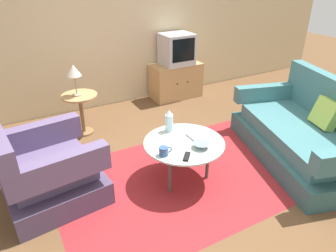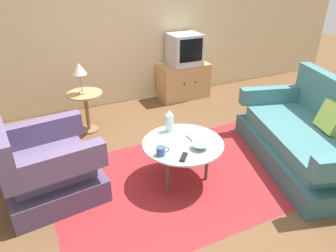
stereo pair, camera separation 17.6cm
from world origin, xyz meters
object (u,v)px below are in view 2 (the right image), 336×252
Objects in this scene: television at (185,49)px; tv_remote_silver at (191,138)px; coffee_table at (183,146)px; tv_remote_dark at (184,157)px; vase at (169,121)px; tv_stand at (183,81)px; table_lamp at (79,70)px; side_table at (86,104)px; mug at (161,151)px; armchair at (46,169)px; couch at (310,140)px; bowl at (200,146)px.

television is 3.06× the size of tv_remote_silver.
tv_remote_dark reaches higher than coffee_table.
television is 2.14m from vase.
table_lamp reaches higher than tv_stand.
television reaches higher than tv_remote_silver.
table_lamp is at bearing -158.60° from side_table.
mug is at bearing -158.29° from coffee_table.
table_lamp is at bearing 145.49° from armchair.
tv_remote_silver is at bearing 0.62° from tv_remote_dark.
vase is (1.30, -0.08, 0.28)m from armchair.
coffee_table is at bearing 21.71° from mug.
tv_stand is at bearing -25.74° from tv_remote_silver.
television is 3.78× the size of mug.
coffee_table is 1.70m from side_table.
couch reaches higher than vase.
table_lamp is 1.64× the size of vase.
mug is (-0.30, -0.12, 0.08)m from coffee_table.
coffee_table is 5.05× the size of tv_remote_silver.
armchair is 7.28× the size of mug.
table_lamp is 2.90× the size of tv_remote_dark.
tv_remote_silver is (0.41, 0.15, -0.03)m from mug.
tv_remote_silver is (0.80, -1.52, -0.41)m from table_lamp.
television is (1.78, 0.52, 0.44)m from side_table.
mug is (-1.42, -2.22, 0.22)m from tv_stand.
side_table is at bearing 102.20° from mug.
vase is at bearing 80.05° from armchair.
tv_stand is 6.36× the size of mug.
armchair is at bearing -144.54° from tv_stand.
bowl is (1.42, -0.54, 0.19)m from armchair.
side_table is 2.24× the size of vase.
table_lamp reaches higher than mug.
table_lamp reaches higher than vase.
television is at bearing -90.00° from tv_stand.
couch is 2.34× the size of tv_stand.
tv_stand is 1.68× the size of television.
television is 1.22× the size of table_lamp.
vase is (0.67, -1.27, -0.30)m from table_lamp.
television is 2.01× the size of vase.
table_lamp is (-1.81, -0.53, 0.04)m from television.
coffee_table is at bearing -118.06° from tv_stand.
coffee_table is at bearing -85.55° from vase.
armchair is 1.33m from vase.
table_lamp is (-0.69, 1.55, 0.46)m from coffee_table.
television reaches higher than side_table.
bowl reaches higher than tv_remote_dark.
vase is at bearing 94.45° from coffee_table.
tv_stand is at bearing 65.73° from bowl.
tv_stand is 0.55m from television.
tv_remote_dark is at bearing -160.38° from bowl.
tv_remote_dark is (-0.11, -0.54, -0.11)m from vase.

